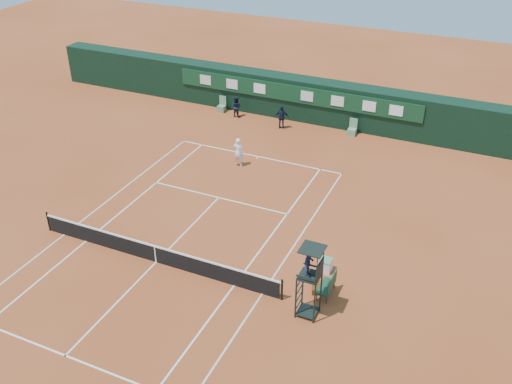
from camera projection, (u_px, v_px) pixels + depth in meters
ground at (156, 262)px, 26.95m from camera, size 90.00×90.00×0.00m
court_lines at (156, 262)px, 26.95m from camera, size 11.05×23.85×0.01m
tennis_net at (155, 253)px, 26.69m from camera, size 12.90×0.10×1.10m
back_wall at (298, 98)px, 40.83m from camera, size 40.00×1.65×3.00m
linesman_chair_left at (222, 107)px, 42.40m from camera, size 0.55×0.50×1.15m
linesman_chair_right at (352, 131)px, 38.87m from camera, size 0.55×0.50×1.15m
umpire_chair at (310, 268)px, 22.68m from camera, size 0.96×0.95×3.42m
player_bench at (329, 285)px, 24.63m from camera, size 0.55×1.20×1.10m
tennis_bag at (316, 287)px, 25.17m from camera, size 0.57×0.85×0.29m
cooler at (326, 265)px, 26.23m from camera, size 0.57×0.57×0.65m
tennis_ball at (219, 197)px, 31.95m from camera, size 0.07×0.07×0.07m
player at (238, 152)px, 34.75m from camera, size 0.70×0.48×1.86m
ball_kid_left at (236, 107)px, 41.36m from camera, size 0.81×0.68×1.52m
ball_kid_right at (282, 117)px, 39.55m from camera, size 1.05×0.65×1.67m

